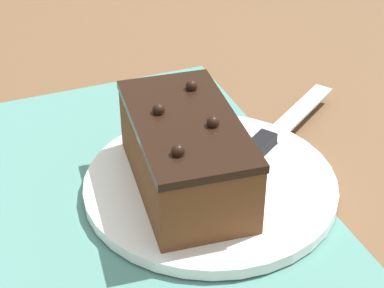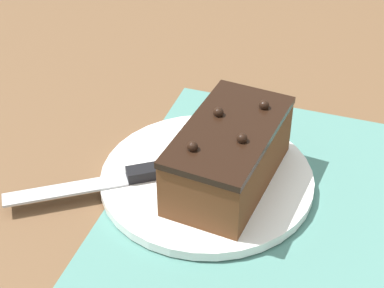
% 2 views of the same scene
% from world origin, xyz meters
% --- Properties ---
extents(ground_plane, '(3.00, 3.00, 0.00)m').
position_xyz_m(ground_plane, '(0.00, 0.00, 0.00)').
color(ground_plane, brown).
extents(placemat_woven, '(0.46, 0.34, 0.00)m').
position_xyz_m(placemat_woven, '(0.00, 0.00, 0.00)').
color(placemat_woven, slate).
rests_on(placemat_woven, ground_plane).
extents(cake_plate, '(0.26, 0.26, 0.01)m').
position_xyz_m(cake_plate, '(-0.03, -0.07, 0.01)').
color(cake_plate, white).
rests_on(cake_plate, placemat_woven).
extents(chocolate_cake, '(0.19, 0.11, 0.09)m').
position_xyz_m(chocolate_cake, '(-0.03, -0.05, 0.06)').
color(chocolate_cake, brown).
rests_on(chocolate_cake, cake_plate).
extents(serving_knife, '(0.14, 0.19, 0.01)m').
position_xyz_m(serving_knife, '(0.01, -0.16, 0.02)').
color(serving_knife, black).
rests_on(serving_knife, cake_plate).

